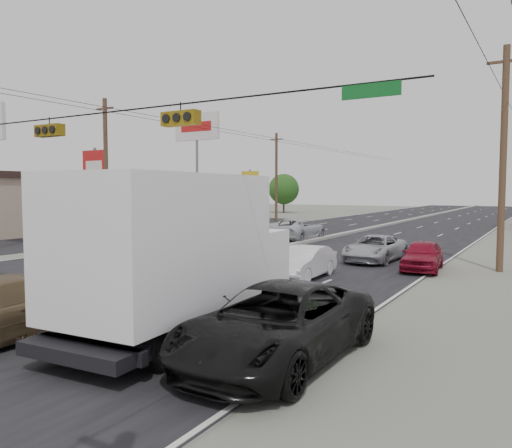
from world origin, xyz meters
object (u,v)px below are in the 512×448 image
Objects in this scene: utility_pole_left_c at (276,177)px; pole_sign_far at (250,183)px; utility_pole_left_b at (106,169)px; tree_left_far at (284,189)px; oncoming_near at (152,239)px; oncoming_far at (297,229)px; red_sedan at (184,265)px; queue_car_a at (252,248)px; queue_car_c at (375,249)px; utility_pole_right_b at (503,158)px; queue_car_b at (304,263)px; queue_car_e at (422,256)px; pole_sign_billboard at (197,134)px; box_truck at (181,253)px; black_suv at (277,324)px; pole_sign_mid at (95,172)px.

utility_pole_left_c reaches higher than pole_sign_far.
tree_left_far is (-9.50, 45.00, -1.39)m from utility_pole_left_b.
oncoming_near is 0.88× the size of oncoming_far.
red_sedan is 1.08× the size of queue_car_a.
pole_sign_far is 33.80m from queue_car_c.
oncoming_near is (-18.78, -2.22, -4.38)m from utility_pole_right_b.
queue_car_a is at bearing -58.36° from pole_sign_far.
queue_car_b is 6.01m from queue_car_e.
red_sedan is (14.65, -34.56, -4.38)m from utility_pole_left_c.
tree_left_far is at bearing 106.70° from pole_sign_far.
pole_sign_billboard is (-2.00, -12.00, 3.76)m from utility_pole_left_c.
oncoming_far is at bearing 34.90° from utility_pole_left_b.
box_truck is (18.85, -14.85, -3.02)m from utility_pole_left_b.
red_sedan reaches higher than oncoming_near.
pole_sign_billboard is at bearing 98.75° from utility_pole_left_b.
red_sedan is 1.10× the size of queue_car_b.
utility_pole_left_c reaches higher than oncoming_near.
queue_car_c is (22.70, -24.75, -3.75)m from pole_sign_far.
utility_pole_left_b is at bearing 137.90° from box_truck.
pole_sign_far reaches higher than queue_car_e.
queue_car_c is (19.20, -24.75, -4.44)m from utility_pole_left_c.
utility_pole_left_b is at bearing 159.74° from queue_car_b.
oncoming_near is (6.22, -2.22, -4.38)m from utility_pole_left_b.
utility_pole_right_b is 2.48× the size of queue_car_b.
pole_sign_far reaches higher than black_suv.
utility_pole_right_b reaches higher than black_suv.
pole_sign_billboard reaches higher than utility_pole_right_b.
queue_car_b is (-6.79, -6.15, -4.44)m from utility_pole_right_b.
utility_pole_left_c is 22.19m from tree_left_far.
utility_pole_left_c reaches higher than black_suv.
queue_car_e is (23.93, -14.43, -8.18)m from pole_sign_billboard.
utility_pole_left_b reaches higher than pole_sign_far.
queue_car_e is at bearing -55.90° from tree_left_far.
utility_pole_left_c is 0.91× the size of pole_sign_billboard.
queue_car_a is (-8.07, 12.20, -0.11)m from black_suv.
tree_left_far is 49.85m from oncoming_near.
utility_pole_right_b is 2.49× the size of queue_car_e.
pole_sign_mid reaches higher than queue_car_e.
utility_pole_left_c is 35.36m from utility_pole_right_b.
queue_car_a is (13.90, -3.24, -4.40)m from utility_pole_left_b.
pole_sign_far reaches higher than queue_car_b.
pole_sign_billboard is 2.30× the size of queue_car_c.
pole_sign_far is 1.35× the size of red_sedan.
pole_sign_mid reaches higher than pole_sign_far.
oncoming_far is (-10.83, 9.17, 0.11)m from queue_car_e.
oncoming_far is (14.60, -17.26, -3.61)m from pole_sign_far.
pole_sign_mid is 1.40× the size of oncoming_near.
red_sedan is 17.66m from oncoming_far.
black_suv is at bearing -57.81° from pole_sign_far.
pole_sign_mid is 12.71m from oncoming_near.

